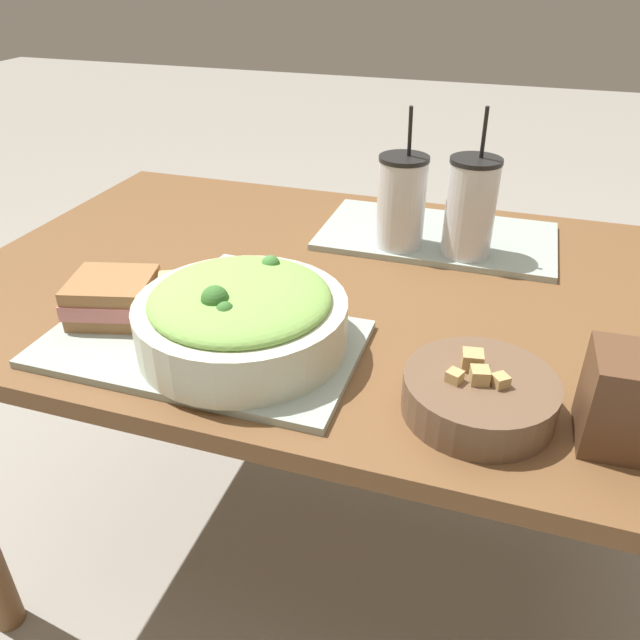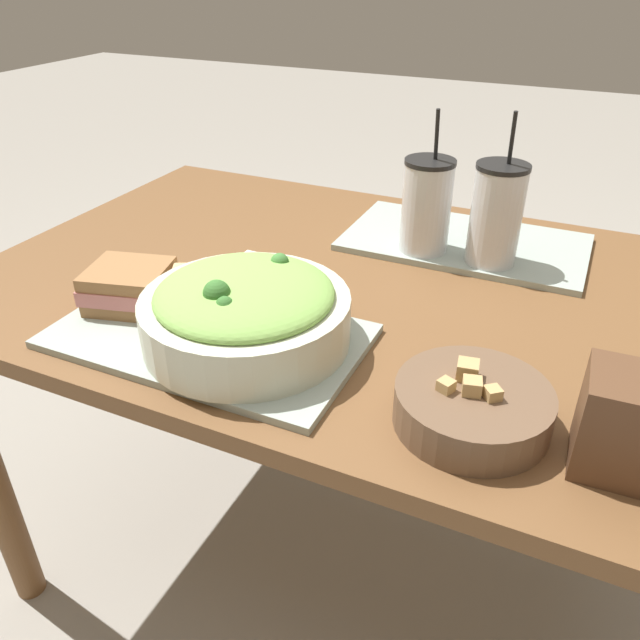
# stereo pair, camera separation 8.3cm
# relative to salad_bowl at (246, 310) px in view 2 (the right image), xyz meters

# --- Properties ---
(ground_plane) EXTENTS (12.00, 12.00, 0.00)m
(ground_plane) POSITION_rel_salad_bowl_xyz_m (0.07, 0.26, -0.79)
(ground_plane) COLOR gray
(dining_table) EXTENTS (1.33, 0.87, 0.72)m
(dining_table) POSITION_rel_salad_bowl_xyz_m (0.07, 0.26, -0.16)
(dining_table) COLOR brown
(dining_table) RESTS_ON ground_plane
(tray_near) EXTENTS (0.46, 0.26, 0.01)m
(tray_near) POSITION_rel_salad_bowl_xyz_m (-0.06, -0.01, -0.06)
(tray_near) COLOR #99A89E
(tray_near) RESTS_ON dining_table
(tray_far) EXTENTS (0.46, 0.26, 0.01)m
(tray_far) POSITION_rel_salad_bowl_xyz_m (0.20, 0.49, -0.06)
(tray_far) COLOR #99A89E
(tray_far) RESTS_ON dining_table
(salad_bowl) EXTENTS (0.30, 0.30, 0.12)m
(salad_bowl) POSITION_rel_salad_bowl_xyz_m (0.00, 0.00, 0.00)
(salad_bowl) COLOR beige
(salad_bowl) RESTS_ON tray_near
(soup_bowl) EXTENTS (0.19, 0.19, 0.07)m
(soup_bowl) POSITION_rel_salad_bowl_xyz_m (0.33, -0.03, -0.03)
(soup_bowl) COLOR brown
(soup_bowl) RESTS_ON dining_table
(sandwich_near) EXTENTS (0.15, 0.14, 0.06)m
(sandwich_near) POSITION_rel_salad_bowl_xyz_m (-0.22, 0.02, -0.02)
(sandwich_near) COLOR olive
(sandwich_near) RESTS_ON tray_near
(baguette_near) EXTENTS (0.17, 0.12, 0.06)m
(baguette_near) POSITION_rel_salad_bowl_xyz_m (-0.09, 0.09, -0.02)
(baguette_near) COLOR tan
(baguette_near) RESTS_ON tray_near
(drink_cup_dark) EXTENTS (0.09, 0.09, 0.26)m
(drink_cup_dark) POSITION_rel_salad_bowl_xyz_m (0.14, 0.41, 0.03)
(drink_cup_dark) COLOR silver
(drink_cup_dark) RESTS_ON tray_far
(drink_cup_red) EXTENTS (0.09, 0.09, 0.27)m
(drink_cup_red) POSITION_rel_salad_bowl_xyz_m (0.27, 0.41, 0.03)
(drink_cup_red) COLOR silver
(drink_cup_red) RESTS_ON tray_far
(chip_bag) EXTENTS (0.13, 0.10, 0.12)m
(chip_bag) POSITION_rel_salad_bowl_xyz_m (0.51, -0.04, -0.00)
(chip_bag) COLOR brown
(chip_bag) RESTS_ON dining_table
(napkin_folded) EXTENTS (0.13, 0.09, 0.00)m
(napkin_folded) POSITION_rel_salad_bowl_xyz_m (-0.11, 0.24, -0.06)
(napkin_folded) COLOR silver
(napkin_folded) RESTS_ON dining_table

